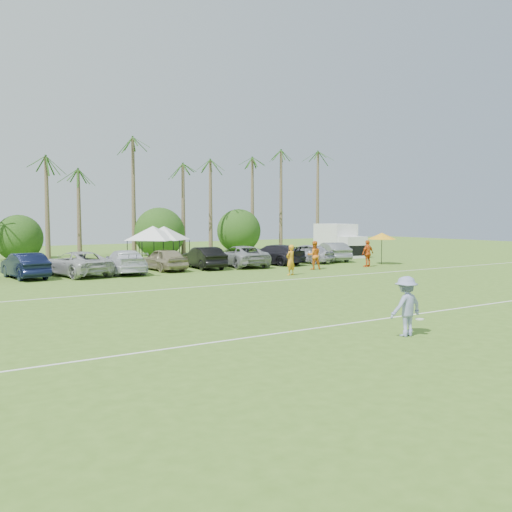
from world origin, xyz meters
TOP-DOWN VIEW (x-y plane):
  - ground at (0.00, 0.00)m, footprint 120.00×120.00m
  - field_lines at (0.00, 8.00)m, footprint 80.00×12.10m
  - palm_tree_4 at (-4.00, 38.00)m, footprint 2.40×2.40m
  - palm_tree_5 at (0.00, 38.00)m, footprint 2.40×2.40m
  - palm_tree_6 at (4.00, 38.00)m, footprint 2.40×2.40m
  - palm_tree_7 at (8.00, 38.00)m, footprint 2.40×2.40m
  - palm_tree_8 at (13.00, 38.00)m, footprint 2.40×2.40m
  - palm_tree_9 at (18.00, 38.00)m, footprint 2.40×2.40m
  - palm_tree_10 at (23.00, 38.00)m, footprint 2.40×2.40m
  - palm_tree_11 at (27.00, 38.00)m, footprint 2.40×2.40m
  - bush_tree_1 at (-6.00, 39.00)m, footprint 4.00×4.00m
  - bush_tree_2 at (6.00, 39.00)m, footprint 4.00×4.00m
  - bush_tree_3 at (16.00, 39.00)m, footprint 4.00×4.00m
  - sideline_player_a at (5.73, 16.07)m, footprint 0.79×0.62m
  - sideline_player_b at (9.36, 18.20)m, footprint 1.17×1.06m
  - sideline_player_c at (13.89, 17.60)m, footprint 1.19×0.58m
  - box_truck at (19.36, 26.89)m, footprint 3.00×6.02m
  - canopy_tent_left at (0.42, 25.39)m, footprint 4.33×4.33m
  - canopy_tent_right at (1.53, 25.99)m, footprint 4.28×4.28m
  - market_umbrella at (16.23, 18.51)m, footprint 2.18×2.18m
  - frisbee_player at (-2.07, -0.48)m, footprint 1.22×0.70m
  - parked_car_1 at (-8.69, 23.26)m, footprint 2.11×4.81m
  - parked_car_2 at (-5.71, 22.93)m, footprint 3.53×5.90m
  - parked_car_3 at (-2.72, 22.71)m, footprint 2.86×5.54m
  - parked_car_4 at (0.27, 23.22)m, footprint 2.00×4.58m
  - parked_car_5 at (3.25, 23.03)m, footprint 2.00×4.78m
  - parked_car_6 at (6.24, 22.86)m, footprint 3.24×5.81m
  - parked_car_7 at (9.23, 22.99)m, footprint 3.51×5.68m
  - parked_car_8 at (12.21, 22.75)m, footprint 3.29×4.86m
  - parked_car_9 at (15.20, 23.18)m, footprint 2.84×4.93m

SIDE VIEW (x-z plane):
  - ground at x=0.00m, z-range 0.00..0.00m
  - field_lines at x=0.00m, z-range 0.00..0.01m
  - parked_car_1 at x=-8.69m, z-range 0.00..1.54m
  - parked_car_2 at x=-5.71m, z-range 0.00..1.54m
  - parked_car_3 at x=-2.72m, z-range 0.00..1.54m
  - parked_car_4 at x=0.27m, z-range 0.00..1.54m
  - parked_car_5 at x=3.25m, z-range 0.00..1.54m
  - parked_car_6 at x=6.24m, z-range 0.00..1.54m
  - parked_car_7 at x=9.23m, z-range 0.00..1.54m
  - parked_car_8 at x=12.21m, z-range 0.00..1.54m
  - parked_car_9 at x=15.20m, z-range 0.00..1.54m
  - frisbee_player at x=-2.07m, z-range 0.00..1.88m
  - sideline_player_a at x=5.73m, z-range 0.00..1.92m
  - sideline_player_c at x=13.89m, z-range 0.00..1.97m
  - sideline_player_b at x=9.36m, z-range 0.00..1.98m
  - box_truck at x=19.36m, z-range 0.10..3.07m
  - bush_tree_1 at x=-6.00m, z-range -0.20..3.80m
  - bush_tree_2 at x=6.00m, z-range -0.20..3.80m
  - bush_tree_3 at x=16.00m, z-range -0.20..3.80m
  - market_umbrella at x=16.23m, z-range 0.97..3.40m
  - canopy_tent_right at x=1.53m, z-range 1.23..4.70m
  - canopy_tent_left at x=0.42m, z-range 1.25..4.76m
  - palm_tree_4 at x=-4.00m, z-range 3.03..11.93m
  - palm_tree_8 at x=13.00m, z-range 3.03..11.93m
  - palm_tree_5 at x=0.00m, z-range 3.40..13.30m
  - palm_tree_9 at x=18.00m, z-range 3.40..13.30m
  - palm_tree_6 at x=4.00m, z-range 3.76..14.66m
  - palm_tree_10 at x=23.00m, z-range 3.76..14.66m
  - palm_tree_7 at x=8.00m, z-range 4.11..16.01m
  - palm_tree_11 at x=27.00m, z-range 4.11..16.01m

